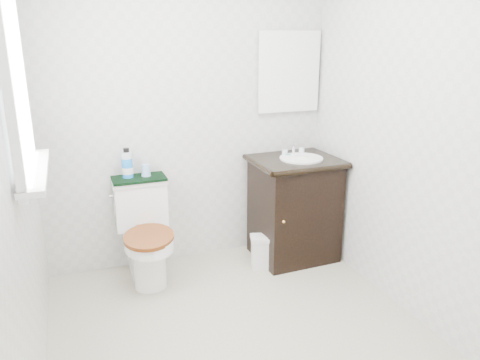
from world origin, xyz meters
TOP-DOWN VIEW (x-y plane):
  - floor at (0.00, 0.00)m, footprint 2.40×2.40m
  - wall_back at (0.00, 1.20)m, footprint 2.40×0.00m
  - wall_front at (0.00, -1.20)m, footprint 2.40×0.00m
  - wall_left at (-1.10, 0.00)m, footprint 0.00×2.40m
  - wall_right at (1.10, 0.00)m, footprint 0.00×2.40m
  - window at (-1.07, 0.25)m, footprint 0.02×0.70m
  - mirror at (0.82, 1.18)m, footprint 0.50×0.02m
  - toilet at (-0.41, 0.97)m, footprint 0.41×0.63m
  - vanity at (0.77, 0.90)m, footprint 0.66×0.57m
  - trash_bin at (0.45, 0.80)m, footprint 0.21×0.19m
  - towel at (-0.41, 1.09)m, footprint 0.38×0.22m
  - mouthwash_bottle at (-0.48, 1.11)m, footprint 0.08×0.08m
  - cup at (-0.35, 1.11)m, footprint 0.07×0.07m
  - soap_bar at (0.74, 0.99)m, footprint 0.07×0.04m

SIDE VIEW (x-z plane):
  - floor at x=0.00m, z-range 0.00..0.00m
  - trash_bin at x=0.45m, z-range 0.00..0.27m
  - toilet at x=-0.41m, z-range -0.04..0.68m
  - vanity at x=0.77m, z-range -0.03..0.89m
  - towel at x=-0.41m, z-range 0.72..0.74m
  - cup at x=-0.35m, z-range 0.74..0.83m
  - soap_bar at x=0.74m, z-range 0.82..0.84m
  - mouthwash_bottle at x=-0.48m, z-range 0.73..0.95m
  - wall_back at x=0.00m, z-range 0.00..2.40m
  - wall_front at x=0.00m, z-range 0.00..2.40m
  - wall_left at x=-1.10m, z-range 0.00..2.40m
  - wall_right at x=1.10m, z-range 0.00..2.40m
  - mirror at x=0.82m, z-range 1.15..1.75m
  - window at x=-1.07m, z-range 1.10..2.00m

